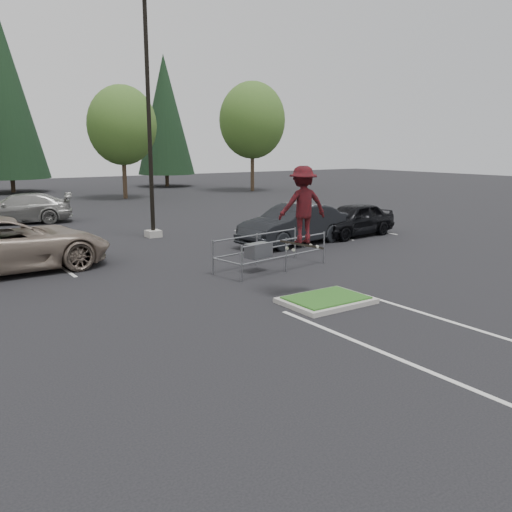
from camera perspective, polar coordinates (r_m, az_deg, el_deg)
ground at (r=14.03m, az=7.39°, el=-4.92°), size 120.00×120.00×0.00m
grass_median at (r=14.01m, az=7.39°, el=-4.61°), size 2.20×1.60×0.16m
stall_lines at (r=18.21m, az=-8.55°, el=-1.11°), size 22.62×17.60×0.01m
light_pole at (r=23.99m, az=-11.16°, el=12.78°), size 0.70×0.60×10.12m
decid_c at (r=42.60m, az=-13.93°, el=12.96°), size 5.12×5.12×8.38m
decid_d at (r=48.59m, az=-0.42°, el=13.85°), size 5.76×5.76×9.43m
conif_b at (r=51.47m, az=-24.89°, el=14.85°), size 6.38×6.38×14.50m
conif_c at (r=54.68m, az=-9.56°, el=14.42°), size 5.50×5.50×12.50m
cart_corral at (r=17.30m, az=0.58°, el=0.65°), size 4.01×2.00×1.09m
skateboarder at (r=14.31m, az=4.97°, el=5.34°), size 1.45×1.05×2.26m
car_l_tan at (r=18.85m, az=-24.87°, el=1.13°), size 6.60×3.32×1.79m
car_r_charc at (r=22.04m, az=3.98°, el=3.32°), size 5.12×2.39×1.62m
car_r_black at (r=24.47m, az=10.20°, el=3.81°), size 4.49×2.19×1.48m
car_far_silver at (r=30.63m, az=-23.56°, el=4.61°), size 5.67×3.49×1.53m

